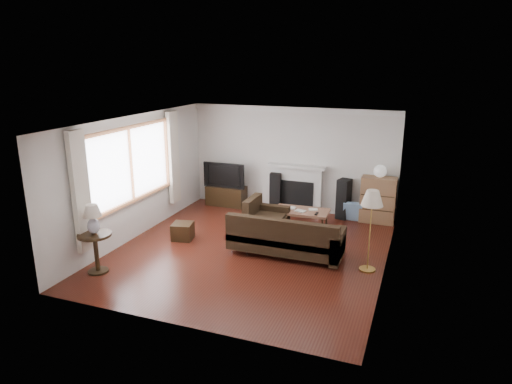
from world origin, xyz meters
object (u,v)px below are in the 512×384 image
at_px(coffee_table, 301,220).
at_px(floor_lamp, 370,231).
at_px(side_table, 96,253).
at_px(bookshelf, 378,200).
at_px(tv_stand, 226,196).
at_px(sectional_sofa, 286,236).

distance_m(coffee_table, floor_lamp, 2.26).
relative_size(floor_lamp, side_table, 2.05).
bearing_deg(bookshelf, tv_stand, -179.52).
bearing_deg(tv_stand, side_table, -96.98).
bearing_deg(tv_stand, bookshelf, 0.48).
relative_size(bookshelf, side_table, 1.48).
bearing_deg(coffee_table, bookshelf, 34.03).
xyz_separation_m(sectional_sofa, coffee_table, (-0.07, 1.36, -0.14)).
relative_size(tv_stand, sectional_sofa, 0.43).
relative_size(tv_stand, side_table, 1.38).
distance_m(floor_lamp, side_table, 4.71).
bearing_deg(bookshelf, coffee_table, -143.49).
height_order(tv_stand, sectional_sofa, sectional_sofa).
bearing_deg(sectional_sofa, floor_lamp, -5.33).
height_order(bookshelf, side_table, bookshelf).
distance_m(sectional_sofa, side_table, 3.39).
relative_size(sectional_sofa, coffee_table, 1.97).
height_order(tv_stand, side_table, side_table).
bearing_deg(coffee_table, floor_lamp, -45.51).
xyz_separation_m(tv_stand, floor_lamp, (3.85, -2.56, 0.48)).
bearing_deg(coffee_table, sectional_sofa, -89.50).
bearing_deg(tv_stand, sectional_sofa, -46.36).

